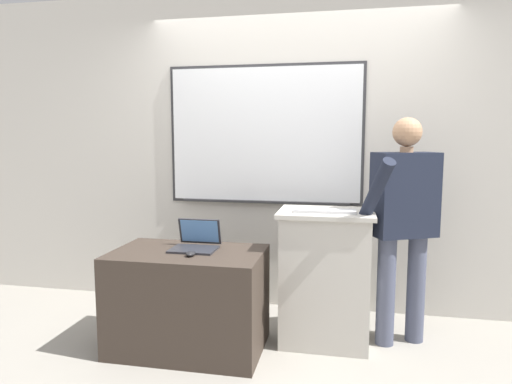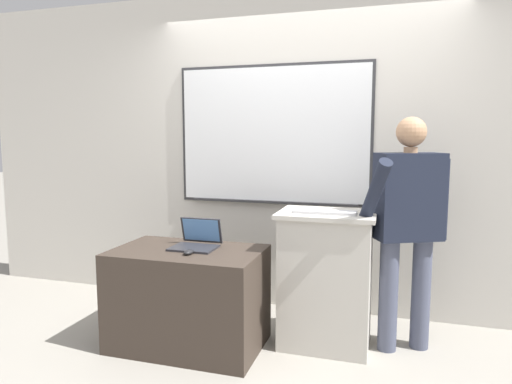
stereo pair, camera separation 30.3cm
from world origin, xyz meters
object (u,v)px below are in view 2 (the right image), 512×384
Objects in this scene: side_desk at (188,298)px; person_presenter at (408,218)px; computer_mouse_by_keyboard at (366,213)px; lectern_podium at (326,279)px; wireless_keyboard at (325,212)px; computer_mouse_by_laptop at (189,252)px; laptop at (197,240)px.

person_presenter is (1.47, 0.38, 0.59)m from side_desk.
computer_mouse_by_keyboard is (-0.27, -0.15, 0.05)m from person_presenter.
lectern_podium reaches higher than side_desk.
wireless_keyboard reaches higher than side_desk.
computer_mouse_by_keyboard reaches higher than computer_mouse_by_laptop.
laptop is 3.15× the size of computer_mouse_by_keyboard.
laptop is 1.20m from computer_mouse_by_keyboard.
side_desk is 0.64× the size of person_presenter.
computer_mouse_by_keyboard is (0.27, 0.00, 0.01)m from wireless_keyboard.
computer_mouse_by_keyboard is (1.20, 0.23, 0.63)m from side_desk.
wireless_keyboard is 0.96m from computer_mouse_by_laptop.
side_desk is at bearing -110.84° from laptop.
person_presenter is 16.23× the size of computer_mouse_by_keyboard.
wireless_keyboard is 4.29× the size of computer_mouse_by_laptop.
person_presenter is at bearing 28.07° from computer_mouse_by_keyboard.
laptop is at bearing -172.85° from computer_mouse_by_keyboard.
wireless_keyboard is at bearing 9.13° from laptop.
computer_mouse_by_laptop is at bearing -81.47° from laptop.
lectern_podium is at bearing 167.57° from computer_mouse_by_keyboard.
laptop is at bearing -167.20° from lectern_podium.
computer_mouse_by_laptop is 1.22m from computer_mouse_by_keyboard.
wireless_keyboard is at bearing -97.79° from lectern_podium.
lectern_podium is 0.71m from person_presenter.
computer_mouse_by_keyboard reaches higher than laptop.
lectern_podium is 0.57m from computer_mouse_by_keyboard.
computer_mouse_by_laptop is 1.00× the size of computer_mouse_by_keyboard.
computer_mouse_by_keyboard is at bearing 7.15° from laptop.
lectern_podium is 0.99m from side_desk.
person_presenter reaches higher than lectern_podium.
wireless_keyboard is at bearing 22.14° from computer_mouse_by_laptop.
person_presenter is at bearing 9.29° from lectern_podium.
laptop reaches higher than side_desk.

